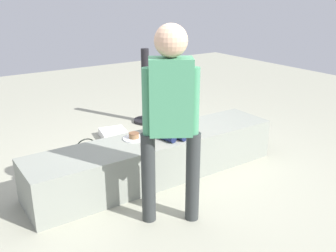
% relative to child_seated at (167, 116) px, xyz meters
% --- Properties ---
extents(ground_plane, '(12.00, 12.00, 0.00)m').
position_rel_child_seated_xyz_m(ground_plane, '(-0.10, 0.02, -0.64)').
color(ground_plane, '#9E9E8A').
extents(concrete_ledge, '(2.65, 0.57, 0.43)m').
position_rel_child_seated_xyz_m(concrete_ledge, '(-0.10, 0.02, -0.43)').
color(concrete_ledge, gray).
rests_on(concrete_ledge, ground_plane).
extents(child_seated, '(0.28, 0.33, 0.48)m').
position_rel_child_seated_xyz_m(child_seated, '(0.00, 0.00, 0.00)').
color(child_seated, '#151E43').
rests_on(child_seated, concrete_ledge).
extents(adult_standing, '(0.42, 0.34, 1.60)m').
position_rel_child_seated_xyz_m(adult_standing, '(-0.43, -0.70, 0.32)').
color(adult_standing, '#2F3233').
rests_on(adult_standing, ground_plane).
extents(cake_plate, '(0.22, 0.22, 0.07)m').
position_rel_child_seated_xyz_m(cake_plate, '(-0.31, 0.11, -0.19)').
color(cake_plate, white).
rests_on(cake_plate, concrete_ledge).
extents(gift_bag, '(0.20, 0.10, 0.36)m').
position_rel_child_seated_xyz_m(gift_bag, '(0.51, 0.92, -0.48)').
color(gift_bag, gold).
rests_on(gift_bag, ground_plane).
extents(railing_post, '(0.36, 0.36, 1.06)m').
position_rel_child_seated_xyz_m(railing_post, '(0.69, 1.56, -0.25)').
color(railing_post, black).
rests_on(railing_post, ground_plane).
extents(water_bottle_near_gift, '(0.08, 0.08, 0.22)m').
position_rel_child_seated_xyz_m(water_bottle_near_gift, '(0.68, 0.67, -0.54)').
color(water_bottle_near_gift, silver).
rests_on(water_bottle_near_gift, ground_plane).
extents(party_cup_red, '(0.07, 0.07, 0.10)m').
position_rel_child_seated_xyz_m(party_cup_red, '(-0.28, 0.51, -0.59)').
color(party_cup_red, red).
rests_on(party_cup_red, ground_plane).
extents(cake_box_white, '(0.38, 0.38, 0.10)m').
position_rel_child_seated_xyz_m(cake_box_white, '(0.01, 1.27, -0.59)').
color(cake_box_white, white).
rests_on(cake_box_white, ground_plane).
extents(handbag_black_leather, '(0.33, 0.15, 0.37)m').
position_rel_child_seated_xyz_m(handbag_black_leather, '(-0.66, 0.53, -0.51)').
color(handbag_black_leather, black).
rests_on(handbag_black_leather, ground_plane).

